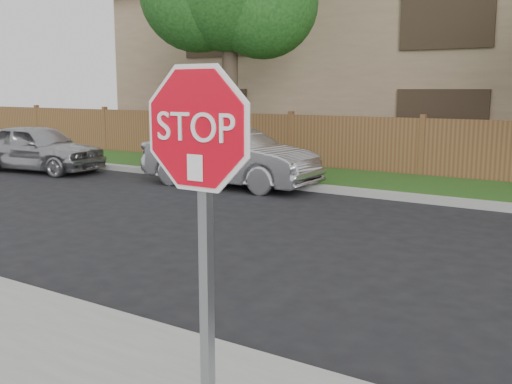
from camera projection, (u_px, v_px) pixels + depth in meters
The scene contains 3 objects.
stop_sign at pixel (200, 184), 3.43m from camera, with size 1.01×0.13×2.55m.
sedan_far_left at pixel (38, 148), 17.16m from camera, with size 1.62×4.02×1.37m, color #A0A1A4.
sedan_left at pixel (230, 157), 14.52m from camera, with size 1.54×4.42×1.46m, color #9E9EA2.
Camera 1 is at (1.05, -4.13, 2.37)m, focal length 42.00 mm.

